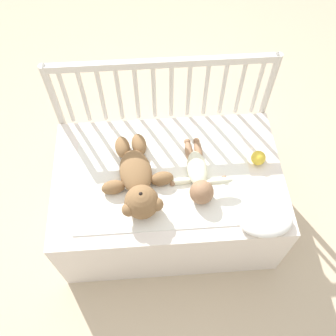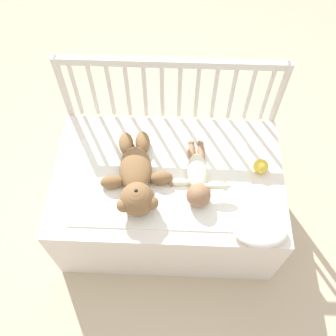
{
  "view_description": "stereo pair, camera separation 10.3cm",
  "coord_description": "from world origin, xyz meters",
  "px_view_note": "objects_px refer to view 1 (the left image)",
  "views": [
    {
      "loc": [
        -0.07,
        -0.94,
        1.99
      ],
      "look_at": [
        0.0,
        0.0,
        0.52
      ],
      "focal_mm": 40.0,
      "sensor_mm": 36.0,
      "label": 1
    },
    {
      "loc": [
        0.04,
        -0.94,
        1.99
      ],
      "look_at": [
        0.0,
        0.0,
        0.52
      ],
      "focal_mm": 40.0,
      "sensor_mm": 36.0,
      "label": 2
    }
  ],
  "objects_px": {
    "baby": "(198,176)",
    "toy_ball": "(258,158)",
    "small_pillow": "(266,221)",
    "teddy_bear": "(138,182)"
  },
  "relations": [
    {
      "from": "baby",
      "to": "toy_ball",
      "type": "relative_size",
      "value": 5.43
    },
    {
      "from": "baby",
      "to": "small_pillow",
      "type": "bearing_deg",
      "value": -41.72
    },
    {
      "from": "teddy_bear",
      "to": "toy_ball",
      "type": "distance_m",
      "value": 0.6
    },
    {
      "from": "teddy_bear",
      "to": "toy_ball",
      "type": "relative_size",
      "value": 6.78
    },
    {
      "from": "toy_ball",
      "to": "baby",
      "type": "bearing_deg",
      "value": -163.98
    },
    {
      "from": "baby",
      "to": "teddy_bear",
      "type": "bearing_deg",
      "value": -175.96
    },
    {
      "from": "baby",
      "to": "small_pillow",
      "type": "relative_size",
      "value": 1.63
    },
    {
      "from": "baby",
      "to": "small_pillow",
      "type": "xyz_separation_m",
      "value": [
        0.27,
        -0.24,
        -0.01
      ]
    },
    {
      "from": "baby",
      "to": "toy_ball",
      "type": "bearing_deg",
      "value": 16.02
    },
    {
      "from": "baby",
      "to": "small_pillow",
      "type": "distance_m",
      "value": 0.36
    }
  ]
}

